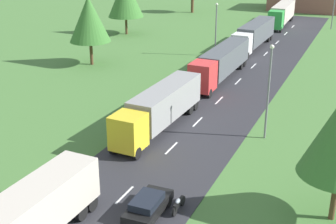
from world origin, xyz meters
TOP-DOWN VIEW (x-y plane):
  - road at (0.00, 24.50)m, footprint 10.00×140.00m
  - lane_marking_centre at (0.00, 22.61)m, footprint 0.16×123.80m
  - truck_lead at (-2.19, 12.19)m, footprint 2.75×12.19m
  - truck_second at (-2.57, 30.97)m, footprint 2.87×13.27m
  - truck_third at (-2.22, 47.29)m, footprint 2.64×14.92m
  - truck_fourth at (-2.53, 64.16)m, footprint 2.84×14.62m
  - truck_fifth at (-2.30, 83.46)m, footprint 2.86×14.30m
  - car_second at (2.54, 18.24)m, footprint 1.94×4.14m
  - motorcycle_courier at (4.07, 19.56)m, footprint 0.28×1.94m
  - lamppost_second at (6.49, 32.91)m, footprint 0.36×0.36m
  - lamppost_third at (-6.39, 57.54)m, footprint 0.36×0.36m
  - lamppost_fourth at (6.58, 83.70)m, footprint 0.36×0.36m
  - tree_oak at (-19.85, 46.59)m, footprint 5.32×5.32m

SIDE VIEW (x-z plane):
  - road at x=0.00m, z-range 0.00..0.06m
  - lane_marking_centre at x=0.00m, z-range 0.06..0.07m
  - motorcycle_courier at x=4.07m, z-range 0.09..1.00m
  - car_second at x=2.54m, z-range 0.10..1.49m
  - truck_lead at x=-2.19m, z-range 0.32..3.78m
  - truck_second at x=-2.57m, z-range 0.33..3.91m
  - truck_third at x=-2.22m, z-range 0.36..3.93m
  - truck_fourth at x=-2.53m, z-range 0.34..3.98m
  - truck_fifth at x=-2.30m, z-range 0.35..4.07m
  - lamppost_fourth at x=6.58m, z-range 0.47..7.80m
  - lamppost_third at x=-6.39m, z-range 0.47..7.82m
  - lamppost_second at x=6.49m, z-range 0.48..8.70m
  - tree_oak at x=-19.85m, z-range 1.54..10.51m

